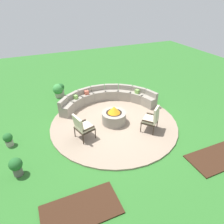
# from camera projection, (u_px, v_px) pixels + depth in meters

# --- Properties ---
(ground_plane) EXTENTS (24.00, 24.00, 0.00)m
(ground_plane) POSITION_uv_depth(u_px,v_px,m) (114.00, 124.00, 8.43)
(ground_plane) COLOR #2D6B28
(patio_circle) EXTENTS (5.17, 5.17, 0.06)m
(patio_circle) POSITION_uv_depth(u_px,v_px,m) (114.00, 123.00, 8.42)
(patio_circle) COLOR gray
(patio_circle) RESTS_ON ground_plane
(mulch_bed_left) EXTENTS (1.98, 1.03, 0.04)m
(mulch_bed_left) POSITION_uv_depth(u_px,v_px,m) (81.00, 210.00, 5.12)
(mulch_bed_left) COLOR #382114
(mulch_bed_left) RESTS_ON ground_plane
(mulch_bed_right) EXTENTS (1.98, 1.03, 0.04)m
(mulch_bed_right) POSITION_uv_depth(u_px,v_px,m) (217.00, 158.00, 6.70)
(mulch_bed_right) COLOR #382114
(mulch_bed_right) RESTS_ON ground_plane
(fire_pit) EXTENTS (0.98, 0.98, 0.76)m
(fire_pit) POSITION_uv_depth(u_px,v_px,m) (114.00, 116.00, 8.25)
(fire_pit) COLOR gray
(fire_pit) RESTS_ON patio_circle
(curved_stone_bench) EXTENTS (4.37, 2.15, 0.71)m
(curved_stone_bench) POSITION_uv_depth(u_px,v_px,m) (107.00, 98.00, 9.65)
(curved_stone_bench) COLOR gray
(curved_stone_bench) RESTS_ON patio_circle
(lounge_chair_front_left) EXTENTS (0.74, 0.74, 1.02)m
(lounge_chair_front_left) POSITION_uv_depth(u_px,v_px,m) (82.00, 126.00, 7.24)
(lounge_chair_front_left) COLOR #2D2319
(lounge_chair_front_left) RESTS_ON patio_circle
(lounge_chair_front_right) EXTENTS (0.81, 0.82, 1.05)m
(lounge_chair_front_right) POSITION_uv_depth(u_px,v_px,m) (152.00, 118.00, 7.67)
(lounge_chair_front_right) COLOR #2D2319
(lounge_chair_front_right) RESTS_ON patio_circle
(potted_plant_0) EXTENTS (0.39, 0.39, 0.69)m
(potted_plant_0) POSITION_uv_depth(u_px,v_px,m) (61.00, 89.00, 10.42)
(potted_plant_0) COLOR #A89E8E
(potted_plant_0) RESTS_ON ground_plane
(potted_plant_1) EXTENTS (0.39, 0.39, 0.62)m
(potted_plant_1) POSITION_uv_depth(u_px,v_px,m) (16.00, 166.00, 5.94)
(potted_plant_1) COLOR #605B56
(potted_plant_1) RESTS_ON ground_plane
(potted_plant_2) EXTENTS (0.53, 0.53, 0.70)m
(potted_plant_2) POSITION_uv_depth(u_px,v_px,m) (58.00, 90.00, 10.33)
(potted_plant_2) COLOR #A89E8E
(potted_plant_2) RESTS_ON ground_plane
(potted_plant_3) EXTENTS (0.32, 0.32, 0.51)m
(potted_plant_3) POSITION_uv_depth(u_px,v_px,m) (8.00, 139.00, 7.12)
(potted_plant_3) COLOR #A89E8E
(potted_plant_3) RESTS_ON ground_plane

